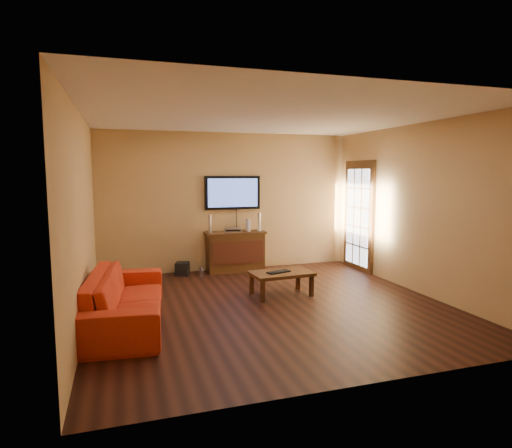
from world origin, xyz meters
name	(u,v)px	position (x,y,z in m)	size (l,w,h in m)	color
ground_plane	(270,305)	(0.00, 0.00, 0.00)	(5.00, 5.00, 0.00)	black
room_walls	(257,188)	(0.00, 0.62, 1.69)	(5.00, 5.00, 5.00)	tan
french_door	(359,217)	(2.46, 1.70, 1.05)	(0.07, 1.02, 2.22)	#3D210D
media_console	(235,251)	(0.08, 2.27, 0.39)	(1.17, 0.45, 0.78)	#3D210D
television	(233,193)	(0.08, 2.45, 1.53)	(1.11, 0.08, 0.66)	black
coffee_table	(281,275)	(0.34, 0.42, 0.32)	(0.99, 0.64, 0.37)	#3D210D
sofa	(126,289)	(-2.01, -0.16, 0.44)	(2.26, 0.66, 0.88)	red
speaker_left	(210,224)	(-0.41, 2.31, 0.94)	(0.09, 0.09, 0.35)	silver
speaker_right	(259,223)	(0.57, 2.26, 0.94)	(0.10, 0.10, 0.36)	silver
av_receiver	(233,230)	(0.04, 2.28, 0.82)	(0.34, 0.24, 0.08)	silver
game_console	(248,225)	(0.35, 2.31, 0.90)	(0.05, 0.17, 0.24)	white
subwoofer	(182,269)	(-0.96, 2.25, 0.12)	(0.24, 0.24, 0.24)	black
bottle	(202,273)	(-0.66, 1.91, 0.10)	(0.08, 0.08, 0.22)	white
keyboard	(279,272)	(0.29, 0.40, 0.38)	(0.41, 0.26, 0.02)	black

